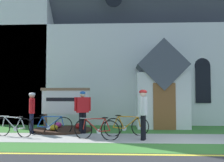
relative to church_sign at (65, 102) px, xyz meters
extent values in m
plane|color=#2B2B2D|center=(4.57, 0.47, -1.24)|extent=(140.00, 140.00, 0.00)
cube|color=#A8A59E|center=(2.14, -2.14, -1.23)|extent=(32.00, 2.07, 0.01)
cube|color=#38722D|center=(2.14, -3.89, -1.23)|extent=(32.00, 1.41, 0.01)
cube|color=#38722D|center=(2.14, 0.33, -1.23)|extent=(24.00, 2.87, 0.01)
cube|color=yellow|center=(2.14, -4.74, -1.23)|extent=(28.00, 0.16, 0.01)
cube|color=white|center=(2.14, 7.23, 1.42)|extent=(12.97, 10.94, 5.31)
cube|color=#4C515B|center=(2.14, 7.23, 5.94)|extent=(13.47, 11.14, 11.14)
cube|color=white|center=(-2.88, 3.23, 4.73)|extent=(2.93, 2.93, 11.94)
cube|color=white|center=(4.48, 0.96, 0.06)|extent=(2.40, 1.60, 2.60)
cube|color=#4C515B|center=(4.48, 0.96, 1.71)|extent=(2.40, 1.80, 2.40)
cube|color=brown|center=(4.48, 0.14, -0.19)|extent=(1.00, 0.06, 2.10)
cube|color=black|center=(6.68, 1.73, 0.86)|extent=(0.76, 0.06, 1.90)
cone|color=black|center=(6.68, 1.73, 1.81)|extent=(0.80, 0.06, 0.80)
cube|color=#7F6047|center=(-0.90, 0.06, -0.89)|extent=(0.12, 0.12, 0.70)
cube|color=#7F6047|center=(0.90, -0.06, -0.89)|extent=(0.12, 0.12, 0.70)
cube|color=white|center=(0.00, 0.00, -0.01)|extent=(2.15, 0.21, 1.06)
cube|color=#7F6047|center=(0.00, 0.00, 0.58)|extent=(2.27, 0.26, 0.12)
cube|color=black|center=(0.00, -0.04, 0.12)|extent=(1.72, 0.12, 0.16)
cylinder|color=#382319|center=(0.00, -0.42, -1.19)|extent=(2.48, 2.48, 0.10)
ellipsoid|color=red|center=(0.72, -0.42, -1.02)|extent=(0.36, 0.36, 0.24)
ellipsoid|color=#CC338C|center=(-0.31, -0.05, -1.02)|extent=(0.36, 0.36, 0.24)
ellipsoid|color=gold|center=(-0.24, -0.99, -1.02)|extent=(0.36, 0.36, 0.24)
torus|color=black|center=(2.25, -1.78, -0.90)|extent=(0.70, 0.20, 0.71)
torus|color=black|center=(3.28, -1.54, -0.90)|extent=(0.70, 0.20, 0.71)
cylinder|color=orange|center=(2.93, -1.62, -0.74)|extent=(0.57, 0.17, 0.46)
cylinder|color=orange|center=(2.82, -1.65, -0.51)|extent=(0.78, 0.22, 0.07)
cylinder|color=orange|center=(2.55, -1.71, -0.72)|extent=(0.27, 0.10, 0.48)
cylinder|color=orange|center=(2.45, -1.73, -0.93)|extent=(0.43, 0.13, 0.09)
cylinder|color=orange|center=(2.34, -1.76, -0.70)|extent=(0.23, 0.09, 0.43)
cylinder|color=orange|center=(3.24, -1.55, -0.71)|extent=(0.13, 0.06, 0.39)
ellipsoid|color=black|center=(2.43, -1.74, -0.46)|extent=(0.25, 0.13, 0.05)
cylinder|color=silver|center=(3.20, -1.56, -0.50)|extent=(0.43, 0.13, 0.03)
cylinder|color=silver|center=(2.66, -1.68, -0.95)|extent=(0.18, 0.06, 0.18)
torus|color=black|center=(-0.72, -1.55, -0.90)|extent=(0.70, 0.18, 0.71)
torus|color=black|center=(0.25, -1.34, -0.90)|extent=(0.70, 0.18, 0.71)
cylinder|color=#194CA5|center=(-0.08, -1.41, -0.74)|extent=(0.54, 0.15, 0.45)
cylinder|color=#194CA5|center=(-0.19, -1.43, -0.53)|extent=(0.73, 0.19, 0.04)
cylinder|color=#194CA5|center=(-0.44, -1.49, -0.74)|extent=(0.25, 0.09, 0.44)
cylinder|color=#194CA5|center=(-0.53, -1.51, -0.93)|extent=(0.40, 0.12, 0.09)
cylinder|color=#194CA5|center=(-0.63, -1.53, -0.72)|extent=(0.21, 0.08, 0.39)
cylinder|color=#194CA5|center=(0.21, -1.34, -0.72)|extent=(0.12, 0.06, 0.38)
ellipsoid|color=black|center=(-0.55, -1.51, -0.50)|extent=(0.25, 0.13, 0.05)
cylinder|color=silver|center=(0.17, -1.35, -0.51)|extent=(0.44, 0.12, 0.03)
cylinder|color=silver|center=(-0.33, -1.46, -0.95)|extent=(0.18, 0.06, 0.18)
torus|color=black|center=(-1.01, -2.14, -0.90)|extent=(0.70, 0.24, 0.72)
torus|color=black|center=(-1.97, -1.85, -0.90)|extent=(0.70, 0.24, 0.72)
cylinder|color=#B7B7BC|center=(-1.65, -1.95, -0.73)|extent=(0.54, 0.19, 0.46)
cylinder|color=#B7B7BC|center=(-1.54, -1.98, -0.52)|extent=(0.73, 0.25, 0.06)
cylinder|color=#B7B7BC|center=(-1.29, -2.06, -0.74)|extent=(0.25, 0.11, 0.43)
cylinder|color=#B7B7BC|center=(-1.20, -2.09, -0.92)|extent=(0.40, 0.15, 0.09)
cylinder|color=#B7B7BC|center=(-1.09, -2.12, -0.71)|extent=(0.22, 0.10, 0.38)
cylinder|color=#B7B7BC|center=(-1.94, -1.86, -0.70)|extent=(0.12, 0.07, 0.39)
ellipsoid|color=black|center=(-1.18, -2.09, -0.50)|extent=(0.25, 0.15, 0.05)
cylinder|color=silver|center=(-1.90, -1.87, -0.49)|extent=(0.43, 0.15, 0.03)
cylinder|color=silver|center=(-1.39, -2.03, -0.95)|extent=(0.18, 0.07, 0.18)
torus|color=black|center=(2.18, -2.64, -0.90)|extent=(0.69, 0.23, 0.70)
torus|color=black|center=(1.20, -2.35, -0.90)|extent=(0.69, 0.23, 0.70)
cylinder|color=#A51E19|center=(1.53, -2.45, -0.74)|extent=(0.54, 0.19, 0.45)
cylinder|color=#A51E19|center=(1.64, -2.48, -0.52)|extent=(0.73, 0.25, 0.07)
cylinder|color=#A51E19|center=(1.89, -2.56, -0.73)|extent=(0.26, 0.11, 0.47)
cylinder|color=#A51E19|center=(1.98, -2.58, -0.93)|extent=(0.41, 0.15, 0.09)
cylinder|color=#A51E19|center=(2.09, -2.62, -0.70)|extent=(0.22, 0.10, 0.42)
cylinder|color=#A51E19|center=(1.24, -2.36, -0.72)|extent=(0.12, 0.07, 0.38)
ellipsoid|color=black|center=(2.00, -2.59, -0.47)|extent=(0.25, 0.14, 0.05)
cylinder|color=silver|center=(1.28, -2.38, -0.51)|extent=(0.43, 0.15, 0.03)
cylinder|color=silver|center=(1.79, -2.53, -0.95)|extent=(0.18, 0.07, 0.18)
cylinder|color=#191E38|center=(-1.06, -1.26, -0.83)|extent=(0.15, 0.15, 0.82)
cylinder|color=#191E38|center=(-1.11, -1.14, -0.83)|extent=(0.15, 0.15, 0.82)
cube|color=red|center=(-1.08, -1.20, -0.12)|extent=(0.36, 0.50, 0.60)
sphere|color=tan|center=(-1.08, -1.20, 0.28)|extent=(0.21, 0.21, 0.21)
ellipsoid|color=silver|center=(-1.08, -1.20, 0.34)|extent=(0.33, 0.31, 0.15)
cylinder|color=red|center=(-1.01, -1.47, -0.09)|extent=(0.09, 0.13, 0.54)
cylinder|color=red|center=(-1.16, -0.92, -0.09)|extent=(0.09, 0.16, 0.54)
cylinder|color=black|center=(1.05, -1.12, -0.81)|extent=(0.15, 0.15, 0.85)
cylinder|color=black|center=(0.92, -1.18, -0.81)|extent=(0.15, 0.15, 0.85)
cube|color=red|center=(0.98, -1.15, -0.08)|extent=(0.52, 0.38, 0.62)
sphere|color=beige|center=(0.98, -1.15, 0.34)|extent=(0.22, 0.22, 0.22)
ellipsoid|color=#1E59B2|center=(0.98, -1.15, 0.40)|extent=(0.32, 0.35, 0.15)
cylinder|color=red|center=(1.26, -1.06, -0.05)|extent=(0.09, 0.12, 0.56)
cylinder|color=red|center=(0.71, -1.23, -0.05)|extent=(0.09, 0.13, 0.56)
cylinder|color=black|center=(3.30, -2.64, -0.81)|extent=(0.15, 0.15, 0.86)
cylinder|color=black|center=(3.34, -2.48, -0.81)|extent=(0.15, 0.15, 0.86)
cube|color=silver|center=(3.32, -2.56, -0.06)|extent=(0.33, 0.52, 0.63)
sphere|color=beige|center=(3.32, -2.56, 0.37)|extent=(0.22, 0.22, 0.22)
ellipsoid|color=red|center=(3.32, -2.56, 0.43)|extent=(0.33, 0.30, 0.16)
cylinder|color=silver|center=(3.20, -2.83, -0.03)|extent=(0.09, 0.15, 0.57)
cylinder|color=silver|center=(3.44, -2.29, -0.03)|extent=(0.09, 0.25, 0.57)
ellipsoid|color=#847A5B|center=(-8.95, 72.53, -1.24)|extent=(88.56, 51.12, 24.75)
camera|label=1|loc=(2.64, -11.59, 0.31)|focal=41.50mm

